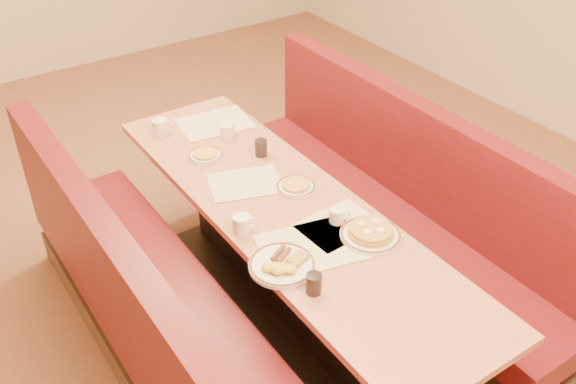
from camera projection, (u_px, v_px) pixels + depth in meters
ground at (287, 316)px, 3.57m from camera, size 8.00×8.00×0.00m
diner_table at (287, 266)px, 3.36m from camera, size 0.70×2.50×0.75m
booth_left at (159, 325)px, 3.03m from camera, size 0.55×2.50×1.05m
booth_right at (392, 220)px, 3.70m from camera, size 0.55×2.50×1.05m
placemat_near_left at (311, 246)px, 2.89m from camera, size 0.52×0.43×0.00m
placemat_near_right at (338, 225)px, 3.02m from camera, size 0.37×0.29×0.00m
placemat_far_left at (245, 183)px, 3.31m from camera, size 0.44×0.38×0.00m
placemat_far_right at (215, 123)px, 3.84m from camera, size 0.46×0.37×0.00m
pancake_plate at (371, 233)px, 2.94m from camera, size 0.28×0.28×0.06m
eggs_plate at (282, 265)px, 2.77m from camera, size 0.29×0.29×0.06m
extra_plate_mid at (296, 186)px, 3.27m from camera, size 0.21×0.21×0.04m
extra_plate_far at (205, 155)px, 3.52m from camera, size 0.19×0.19×0.04m
coffee_mug_a at (338, 216)px, 3.02m from camera, size 0.10×0.07×0.08m
coffee_mug_b at (242, 224)px, 2.96m from camera, size 0.12×0.08×0.09m
coffee_mug_c at (227, 131)px, 3.68m from camera, size 0.11×0.08×0.09m
coffee_mug_d at (161, 127)px, 3.71m from camera, size 0.12×0.09×0.09m
soda_tumbler_near at (314, 284)px, 2.63m from camera, size 0.07×0.07×0.09m
soda_tumbler_mid at (261, 148)px, 3.52m from camera, size 0.07×0.07×0.09m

